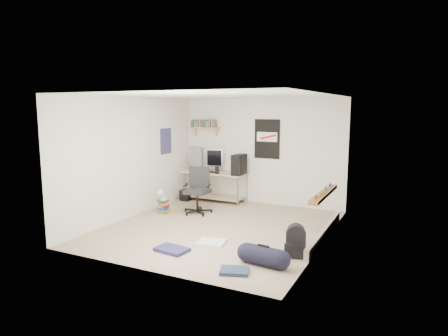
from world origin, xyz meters
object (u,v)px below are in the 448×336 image
at_px(duffel_bag, 263,256).
at_px(book_stack, 163,207).
at_px(desk, 215,186).
at_px(backpack, 296,244).
at_px(office_chair, 197,191).

bearing_deg(duffel_bag, book_stack, 156.77).
bearing_deg(desk, duffel_bag, -72.48).
height_order(desk, duffel_bag, desk).
distance_m(backpack, book_stack, 3.51).
height_order(desk, backpack, desk).
height_order(office_chair, duffel_bag, office_chair).
bearing_deg(book_stack, duffel_bag, -30.61).
relative_size(office_chair, backpack, 2.49).
bearing_deg(office_chair, desk, 81.70).
xyz_separation_m(backpack, duffel_bag, (-0.33, -0.55, -0.06)).
relative_size(office_chair, book_stack, 2.22).
relative_size(duffel_bag, book_stack, 1.26).
relative_size(desk, office_chair, 1.58).
xyz_separation_m(backpack, book_stack, (-3.29, 1.21, -0.05)).
relative_size(backpack, duffel_bag, 0.71).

